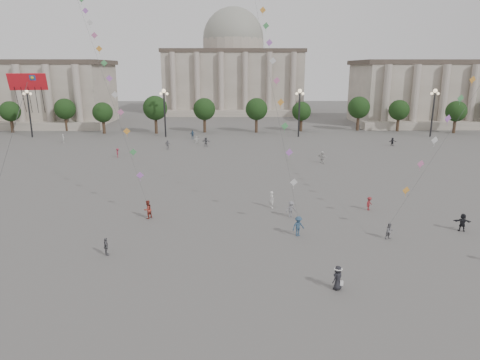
{
  "coord_description": "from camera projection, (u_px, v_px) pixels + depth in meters",
  "views": [
    {
      "loc": [
        0.88,
        -25.94,
        15.02
      ],
      "look_at": [
        1.24,
        12.0,
        5.09
      ],
      "focal_mm": 32.0,
      "sensor_mm": 36.0,
      "label": 1
    }
  ],
  "objects": [
    {
      "name": "person_crowd_4",
      "position": [
        197.0,
        139.0,
        88.51
      ],
      "size": [
        1.4,
        1.1,
        1.49
      ],
      "primitive_type": "imported",
      "rotation": [
        0.0,
        0.0,
        3.7
      ],
      "color": "silver",
      "rests_on": "ground"
    },
    {
      "name": "kite_flyer_2",
      "position": [
        389.0,
        231.0,
        38.63
      ],
      "size": [
        0.89,
        0.8,
        1.51
      ],
      "primitive_type": "imported",
      "rotation": [
        0.0,
        0.0,
        0.38
      ],
      "color": "slate",
      "rests_on": "ground"
    },
    {
      "name": "person_crowd_12",
      "position": [
        206.0,
        142.0,
        84.69
      ],
      "size": [
        1.78,
        0.88,
        1.84
      ],
      "primitive_type": "imported",
      "rotation": [
        0.0,
        0.0,
        2.93
      ],
      "color": "#5B5B60",
      "rests_on": "ground"
    },
    {
      "name": "person_crowd_13",
      "position": [
        272.0,
        199.0,
        47.32
      ],
      "size": [
        0.67,
        0.81,
        1.9
      ],
      "primitive_type": "imported",
      "rotation": [
        0.0,
        0.0,
        1.93
      ],
      "color": "silver",
      "rests_on": "ground"
    },
    {
      "name": "person_crowd_17",
      "position": [
        118.0,
        153.0,
        74.29
      ],
      "size": [
        0.81,
        1.13,
        1.58
      ],
      "primitive_type": "imported",
      "rotation": [
        0.0,
        0.0,
        1.81
      ],
      "color": "maroon",
      "rests_on": "ground"
    },
    {
      "name": "person_crowd_3",
      "position": [
        462.0,
        222.0,
        40.51
      ],
      "size": [
        1.69,
        0.87,
        1.74
      ],
      "primitive_type": "imported",
      "rotation": [
        0.0,
        0.0,
        2.91
      ],
      "color": "black",
      "rests_on": "ground"
    },
    {
      "name": "tourist_3",
      "position": [
        106.0,
        247.0,
        35.24
      ],
      "size": [
        0.76,
        0.97,
        1.54
      ],
      "primitive_type": "imported",
      "rotation": [
        0.0,
        0.0,
        2.06
      ],
      "color": "#5A5A5E",
      "rests_on": "ground"
    },
    {
      "name": "hall_central",
      "position": [
        233.0,
        71.0,
        150.29
      ],
      "size": [
        48.3,
        34.3,
        35.5
      ],
      "color": "gray",
      "rests_on": "ground"
    },
    {
      "name": "person_crowd_7",
      "position": [
        322.0,
        157.0,
        69.85
      ],
      "size": [
        1.7,
        1.64,
        1.93
      ],
      "primitive_type": "imported",
      "rotation": [
        0.0,
        0.0,
        2.39
      ],
      "color": "silver",
      "rests_on": "ground"
    },
    {
      "name": "person_crowd_9",
      "position": [
        392.0,
        142.0,
        85.21
      ],
      "size": [
        1.59,
        0.62,
        1.67
      ],
      "primitive_type": "imported",
      "rotation": [
        0.0,
        0.0,
        0.09
      ],
      "color": "black",
      "rests_on": "ground"
    },
    {
      "name": "person_crowd_10",
      "position": [
        63.0,
        138.0,
        88.65
      ],
      "size": [
        0.64,
        0.78,
        1.85
      ],
      "primitive_type": "imported",
      "rotation": [
        0.0,
        0.0,
        1.91
      ],
      "color": "#BABAB6",
      "rests_on": "ground"
    },
    {
      "name": "lamp_post_far_west",
      "position": [
        28.0,
        104.0,
        94.33
      ],
      "size": [
        2.0,
        0.9,
        10.65
      ],
      "color": "#262628",
      "rests_on": "ground"
    },
    {
      "name": "lamp_post_far_east",
      "position": [
        434.0,
        104.0,
        95.15
      ],
      "size": [
        2.0,
        0.9,
        10.65
      ],
      "color": "#262628",
      "rests_on": "ground"
    },
    {
      "name": "person_crowd_16",
      "position": [
        167.0,
        145.0,
        81.74
      ],
      "size": [
        1.05,
        0.49,
        1.74
      ],
      "primitive_type": "imported",
      "rotation": [
        0.0,
        0.0,
        6.22
      ],
      "color": "slate",
      "rests_on": "ground"
    },
    {
      "name": "lamp_post_mid_west",
      "position": [
        164.0,
        104.0,
        94.6
      ],
      "size": [
        2.0,
        0.9,
        10.65
      ],
      "color": "#262628",
      "rests_on": "ground"
    },
    {
      "name": "kite_flyer_1",
      "position": [
        298.0,
        226.0,
        39.33
      ],
      "size": [
        1.4,
        1.16,
        1.89
      ],
      "primitive_type": "imported",
      "rotation": [
        0.0,
        0.0,
        0.45
      ],
      "color": "navy",
      "rests_on": "ground"
    },
    {
      "name": "person_crowd_6",
      "position": [
        291.0,
        209.0,
        44.3
      ],
      "size": [
        1.24,
        0.87,
        1.74
      ],
      "primitive_type": "imported",
      "rotation": [
        0.0,
        0.0,
        0.22
      ],
      "color": "slate",
      "rests_on": "ground"
    },
    {
      "name": "dragon_kite",
      "position": [
        29.0,
        95.0,
        26.3
      ],
      "size": [
        2.26,
        4.44,
        14.94
      ],
      "color": "red",
      "rests_on": "ground"
    },
    {
      "name": "kite_train_west",
      "position": [
        84.0,
        10.0,
        55.93
      ],
      "size": [
        20.53,
        33.47,
        55.13
      ],
      "color": "#3F3F3F",
      "rests_on": "ground"
    },
    {
      "name": "lamp_post_mid_east",
      "position": [
        299.0,
        104.0,
        94.88
      ],
      "size": [
        2.0,
        0.9,
        10.65
      ],
      "color": "#262628",
      "rests_on": "ground"
    },
    {
      "name": "person_crowd_0",
      "position": [
        192.0,
        135.0,
        93.41
      ],
      "size": [
        1.22,
        0.77,
        1.94
      ],
      "primitive_type": "imported",
      "rotation": [
        0.0,
        0.0,
        0.28
      ],
      "color": "#304D6C",
      "rests_on": "ground"
    },
    {
      "name": "person_crowd_8",
      "position": [
        369.0,
        204.0,
        46.53
      ],
      "size": [
        1.08,
        1.08,
        1.5
      ],
      "primitive_type": "imported",
      "rotation": [
        0.0,
        0.0,
        0.78
      ],
      "color": "maroon",
      "rests_on": "ground"
    },
    {
      "name": "ground",
      "position": [
        223.0,
        298.0,
        28.89
      ],
      "size": [
        360.0,
        360.0,
        0.0
      ],
      "primitive_type": "plane",
      "color": "#555350",
      "rests_on": "ground"
    },
    {
      "name": "kite_flyer_0",
      "position": [
        148.0,
        209.0,
        43.91
      ],
      "size": [
        1.13,
        1.19,
        1.93
      ],
      "primitive_type": "imported",
      "rotation": [
        0.0,
        0.0,
        4.12
      ],
      "color": "maroon",
      "rests_on": "ground"
    },
    {
      "name": "hat_person",
      "position": [
        338.0,
        277.0,
        29.76
      ],
      "size": [
        1.02,
        0.98,
        1.76
      ],
      "color": "black",
      "rests_on": "ground"
    },
    {
      "name": "tree_row",
      "position": [
        232.0,
        110.0,
        102.97
      ],
      "size": [
        137.12,
        5.12,
        8.0
      ],
      "color": "#35281A",
      "rests_on": "ground"
    }
  ]
}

